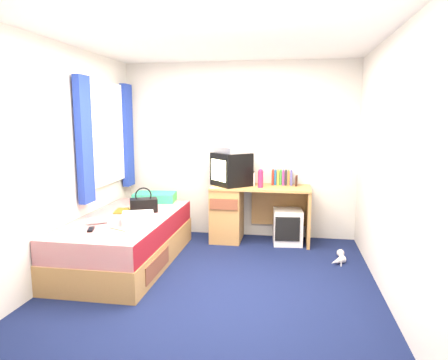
% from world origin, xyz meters
% --- Properties ---
extents(ground, '(3.40, 3.40, 0.00)m').
position_xyz_m(ground, '(0.00, 0.00, 0.00)').
color(ground, '#0C1438').
rests_on(ground, ground).
extents(room_shell, '(3.40, 3.40, 3.40)m').
position_xyz_m(room_shell, '(0.00, 0.00, 1.45)').
color(room_shell, white).
rests_on(room_shell, ground).
extents(bed, '(1.01, 2.00, 0.54)m').
position_xyz_m(bed, '(-1.10, 0.36, 0.27)').
color(bed, tan).
rests_on(bed, ground).
extents(pillow, '(0.58, 0.41, 0.12)m').
position_xyz_m(pillow, '(-1.06, 1.22, 0.60)').
color(pillow, teal).
rests_on(pillow, bed).
extents(desk, '(1.30, 0.55, 0.75)m').
position_xyz_m(desk, '(0.06, 1.44, 0.41)').
color(desk, tan).
rests_on(desk, ground).
extents(storage_cube, '(0.40, 0.40, 0.46)m').
position_xyz_m(storage_cube, '(0.70, 1.39, 0.23)').
color(storage_cube, white).
rests_on(storage_cube, ground).
extents(crt_tv, '(0.60, 0.60, 0.44)m').
position_xyz_m(crt_tv, '(-0.06, 1.44, 0.97)').
color(crt_tv, black).
rests_on(crt_tv, desk).
extents(vcr, '(0.51, 0.52, 0.08)m').
position_xyz_m(vcr, '(-0.06, 1.44, 1.23)').
color(vcr, silver).
rests_on(vcr, crt_tv).
extents(book_row, '(0.27, 0.13, 0.20)m').
position_xyz_m(book_row, '(0.61, 1.60, 0.85)').
color(book_row, maroon).
rests_on(book_row, desk).
extents(picture_frame, '(0.03, 0.12, 0.14)m').
position_xyz_m(picture_frame, '(0.80, 1.55, 0.82)').
color(picture_frame, black).
rests_on(picture_frame, desk).
extents(pink_water_bottle, '(0.09, 0.09, 0.21)m').
position_xyz_m(pink_water_bottle, '(0.34, 1.33, 0.86)').
color(pink_water_bottle, '#F2224F').
rests_on(pink_water_bottle, desk).
extents(aerosol_can, '(0.06, 0.06, 0.18)m').
position_xyz_m(aerosol_can, '(0.23, 1.44, 0.84)').
color(aerosol_can, white).
rests_on(aerosol_can, desk).
extents(handbag, '(0.36, 0.29, 0.29)m').
position_xyz_m(handbag, '(-0.99, 0.63, 0.63)').
color(handbag, black).
rests_on(handbag, bed).
extents(towel, '(0.40, 0.37, 0.11)m').
position_xyz_m(towel, '(-0.87, 0.14, 0.59)').
color(towel, white).
rests_on(towel, bed).
extents(magazine, '(0.27, 0.32, 0.01)m').
position_xyz_m(magazine, '(-1.23, 0.61, 0.55)').
color(magazine, gold).
rests_on(magazine, bed).
extents(water_bottle, '(0.20, 0.18, 0.07)m').
position_xyz_m(water_bottle, '(-1.27, 0.02, 0.58)').
color(water_bottle, '#B4BDC6').
rests_on(water_bottle, bed).
extents(colour_swatch_fan, '(0.22, 0.15, 0.01)m').
position_xyz_m(colour_swatch_fan, '(-0.95, -0.14, 0.55)').
color(colour_swatch_fan, yellow).
rests_on(colour_swatch_fan, bed).
extents(remote_control, '(0.10, 0.17, 0.02)m').
position_xyz_m(remote_control, '(-1.22, -0.22, 0.55)').
color(remote_control, black).
rests_on(remote_control, bed).
extents(window_assembly, '(0.11, 1.42, 1.40)m').
position_xyz_m(window_assembly, '(-1.55, 0.90, 1.42)').
color(window_assembly, silver).
rests_on(window_assembly, room_shell).
extents(white_heels, '(0.22, 0.41, 0.09)m').
position_xyz_m(white_heels, '(1.30, 0.79, 0.04)').
color(white_heels, silver).
rests_on(white_heels, ground).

